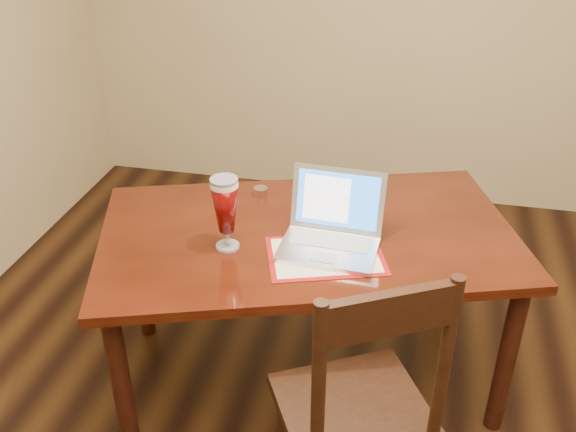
# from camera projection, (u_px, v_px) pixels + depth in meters

# --- Properties ---
(room_shell) EXTENTS (4.51, 5.01, 2.71)m
(room_shell) POSITION_uv_depth(u_px,v_px,m) (459.00, 19.00, 1.39)
(room_shell) COLOR tan
(room_shell) RESTS_ON ground
(dining_table) EXTENTS (1.83, 1.38, 1.05)m
(dining_table) POSITION_uv_depth(u_px,v_px,m) (306.00, 249.00, 2.57)
(dining_table) COLOR #4A1709
(dining_table) RESTS_ON ground
(dining_chair) EXTENTS (0.63, 0.62, 1.11)m
(dining_chair) POSITION_uv_depth(u_px,v_px,m) (359.00, 412.00, 2.04)
(dining_chair) COLOR black
(dining_chair) RESTS_ON ground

